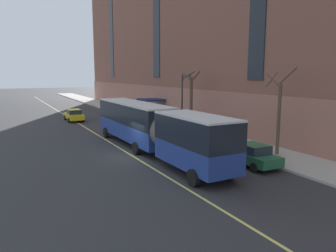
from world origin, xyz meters
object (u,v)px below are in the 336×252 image
at_px(parked_car_silver_4, 203,139).
at_px(street_lamp, 183,97).
at_px(parked_car_green_1, 251,155).
at_px(street_tree_mid_block, 279,112).
at_px(fire_hydrant, 147,119).
at_px(parked_car_white_0, 151,123).
at_px(parked_car_navy_5, 130,116).
at_px(taxi_cab, 74,115).
at_px(street_tree_far_uptown, 191,100).
at_px(parked_car_green_2, 110,110).
at_px(city_bus, 151,126).

xyz_separation_m(parked_car_silver_4, street_lamp, (1.70, 6.29, 3.12)).
height_order(parked_car_green_1, street_lamp, street_lamp).
distance_m(street_tree_mid_block, fire_hydrant, 20.41).
bearing_deg(parked_car_white_0, parked_car_navy_5, 90.16).
height_order(taxi_cab, street_lamp, street_lamp).
distance_m(taxi_cab, street_tree_far_uptown, 17.03).
relative_size(parked_car_navy_5, street_lamp, 0.72).
bearing_deg(parked_car_white_0, taxi_cab, 118.69).
bearing_deg(street_tree_mid_block, parked_car_green_1, -161.03).
bearing_deg(taxi_cab, street_tree_far_uptown, -54.18).
distance_m(parked_car_silver_4, street_lamp, 7.23).
xyz_separation_m(parked_car_white_0, street_tree_far_uptown, (3.71, -2.42, 2.64)).
bearing_deg(parked_car_silver_4, street_tree_mid_block, -53.28).
bearing_deg(street_tree_far_uptown, parked_car_white_0, 146.85).
bearing_deg(street_tree_far_uptown, parked_car_green_2, 101.31).
height_order(city_bus, parked_car_white_0, city_bus).
distance_m(parked_car_green_1, parked_car_navy_5, 22.76).
height_order(parked_car_white_0, street_tree_far_uptown, street_tree_far_uptown).
xyz_separation_m(parked_car_navy_5, fire_hydrant, (1.76, -1.41, -0.29)).
height_order(city_bus, taxi_cab, city_bus).
bearing_deg(taxi_cab, city_bus, -85.27).
xyz_separation_m(parked_car_white_0, parked_car_silver_4, (0.14, -10.26, 0.00)).
relative_size(taxi_cab, street_tree_far_uptown, 0.74).
xyz_separation_m(parked_car_white_0, parked_car_green_1, (0.09, -16.27, -0.00)).
height_order(city_bus, street_tree_far_uptown, street_tree_far_uptown).
xyz_separation_m(city_bus, fire_hydrant, (6.15, 14.80, -1.66)).
bearing_deg(parked_car_white_0, parked_car_silver_4, -89.23).
relative_size(taxi_cab, fire_hydrant, 6.61).
height_order(parked_car_green_1, street_tree_far_uptown, street_tree_far_uptown).
xyz_separation_m(parked_car_navy_5, street_lamp, (1.86, -10.46, 3.12)).
relative_size(parked_car_green_1, parked_car_navy_5, 1.01).
xyz_separation_m(taxi_cab, street_lamp, (7.98, -15.20, 3.12)).
relative_size(parked_car_green_1, street_tree_far_uptown, 0.69).
distance_m(city_bus, parked_car_silver_4, 4.78).
xyz_separation_m(parked_car_navy_5, street_tree_far_uptown, (3.73, -8.91, 2.64)).
distance_m(parked_car_white_0, parked_car_green_2, 15.48).
relative_size(parked_car_green_2, street_lamp, 0.75).
distance_m(parked_car_navy_5, street_tree_mid_block, 21.99).
height_order(city_bus, street_lamp, street_lamp).
height_order(parked_car_silver_4, street_tree_mid_block, street_tree_mid_block).
bearing_deg(taxi_cab, fire_hydrant, -37.91).
distance_m(taxi_cab, street_lamp, 17.45).
bearing_deg(parked_car_green_2, parked_car_navy_5, -90.94).
bearing_deg(parked_car_silver_4, city_bus, 173.08).
distance_m(parked_car_white_0, street_tree_far_uptown, 5.15).
xyz_separation_m(parked_car_silver_4, parked_car_navy_5, (-0.16, 16.75, -0.00)).
relative_size(parked_car_green_1, street_lamp, 0.73).
xyz_separation_m(street_tree_mid_block, street_tree_far_uptown, (0.02, 12.61, 0.06)).
bearing_deg(parked_car_silver_4, taxi_cab, 106.29).
height_order(parked_car_white_0, street_tree_mid_block, street_tree_mid_block).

